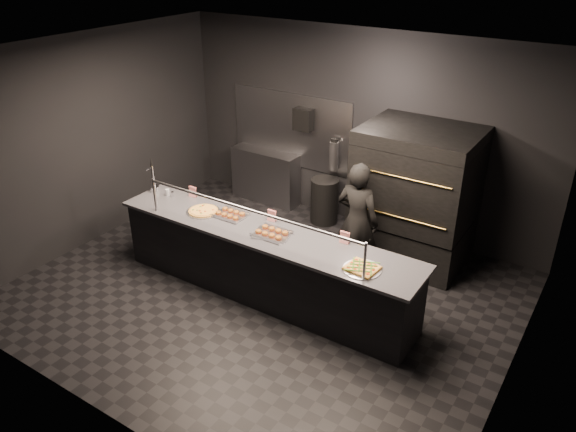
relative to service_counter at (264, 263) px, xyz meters
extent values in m
plane|color=black|center=(0.00, 0.00, -0.46)|extent=(6.00, 6.00, 0.00)
plane|color=black|center=(0.00, 0.00, 2.54)|extent=(6.00, 6.00, 0.00)
cube|color=black|center=(0.00, 2.50, 1.04)|extent=(6.00, 0.04, 3.00)
cube|color=black|center=(0.00, -2.50, 1.04)|extent=(6.00, 0.04, 3.00)
cube|color=black|center=(-3.00, 0.00, 1.04)|extent=(0.04, 5.00, 3.00)
cube|color=black|center=(3.00, 0.00, 1.04)|extent=(0.04, 5.00, 3.00)
cube|color=#99999E|center=(-1.20, 2.48, 0.84)|extent=(2.20, 0.02, 1.20)
cube|color=black|center=(0.00, 0.00, -0.02)|extent=(4.00, 0.70, 0.88)
cube|color=#343338|center=(0.00, 0.00, 0.44)|extent=(4.10, 0.78, 0.04)
cylinder|color=#99999E|center=(-1.50, -0.30, 0.68)|extent=(0.03, 0.03, 0.45)
cylinder|color=#99999E|center=(1.50, -0.30, 0.68)|extent=(0.03, 0.03, 0.45)
cylinder|color=#99999E|center=(0.00, -0.30, 0.88)|extent=(3.00, 0.04, 0.04)
cube|color=black|center=(1.20, 1.90, -0.16)|extent=(1.50, 1.15, 0.60)
cube|color=black|center=(1.20, 1.90, 0.44)|extent=(1.50, 1.20, 0.55)
cube|color=black|center=(1.20, 1.90, 0.99)|extent=(1.50, 1.20, 0.55)
cube|color=black|center=(1.20, 1.90, 1.36)|extent=(1.50, 1.20, 0.18)
cylinder|color=gold|center=(1.20, 1.28, 0.44)|extent=(1.30, 0.02, 0.02)
cylinder|color=gold|center=(1.20, 1.28, 0.99)|extent=(1.30, 0.02, 0.02)
cube|color=#99999E|center=(-1.60, 2.32, -0.01)|extent=(1.20, 0.35, 0.90)
cube|color=black|center=(-0.90, 2.39, 1.09)|extent=(0.30, 0.20, 0.35)
cylinder|color=#B2B2B7|center=(-0.35, 2.40, 0.59)|extent=(0.14, 0.14, 0.45)
cube|color=black|center=(-0.35, 2.40, 0.84)|extent=(0.10, 0.06, 0.06)
cylinder|color=silver|center=(-1.95, 0.12, 0.49)|extent=(0.13, 0.13, 0.08)
cylinder|color=silver|center=(-1.95, 0.12, 0.66)|extent=(0.05, 0.05, 0.34)
cylinder|color=silver|center=(-1.95, 0.05, 0.82)|extent=(0.02, 0.09, 0.02)
cone|color=black|center=(-1.95, 0.12, 0.90)|extent=(0.05, 0.05, 0.13)
cylinder|color=silver|center=(-0.95, -0.01, 0.46)|extent=(0.44, 0.44, 0.01)
cylinder|color=gold|center=(-0.95, -0.01, 0.47)|extent=(0.38, 0.38, 0.02)
cylinder|color=#E5A44A|center=(-0.95, -0.01, 0.49)|extent=(0.34, 0.34, 0.01)
cube|color=silver|center=(-0.58, 0.10, 0.47)|extent=(0.41, 0.30, 0.02)
ellipsoid|color=#985820|center=(-0.72, 0.03, 0.50)|extent=(0.07, 0.07, 0.05)
ellipsoid|color=#985820|center=(-0.72, 0.16, 0.50)|extent=(0.07, 0.07, 0.05)
ellipsoid|color=#985820|center=(-0.63, 0.03, 0.50)|extent=(0.07, 0.07, 0.05)
ellipsoid|color=#985820|center=(-0.63, 0.16, 0.50)|extent=(0.07, 0.07, 0.05)
ellipsoid|color=#985820|center=(-0.54, 0.03, 0.50)|extent=(0.07, 0.07, 0.05)
ellipsoid|color=#985820|center=(-0.54, 0.16, 0.50)|extent=(0.07, 0.07, 0.05)
ellipsoid|color=#985820|center=(-0.45, 0.03, 0.50)|extent=(0.07, 0.07, 0.05)
ellipsoid|color=#985820|center=(-0.45, 0.16, 0.50)|extent=(0.07, 0.07, 0.05)
cube|color=silver|center=(0.15, -0.03, 0.47)|extent=(0.49, 0.41, 0.02)
ellipsoid|color=#985820|center=(0.00, -0.10, 0.50)|extent=(0.08, 0.08, 0.05)
ellipsoid|color=#985820|center=(0.00, 0.04, 0.50)|extent=(0.08, 0.08, 0.05)
ellipsoid|color=#985820|center=(0.10, -0.10, 0.50)|extent=(0.08, 0.08, 0.05)
ellipsoid|color=#985820|center=(0.10, 0.04, 0.50)|extent=(0.08, 0.08, 0.05)
ellipsoid|color=#985820|center=(0.19, -0.10, 0.50)|extent=(0.08, 0.08, 0.05)
ellipsoid|color=#985820|center=(0.19, 0.04, 0.50)|extent=(0.08, 0.08, 0.05)
ellipsoid|color=#985820|center=(0.29, -0.10, 0.50)|extent=(0.08, 0.08, 0.05)
ellipsoid|color=#985820|center=(0.29, 0.04, 0.50)|extent=(0.08, 0.08, 0.05)
cylinder|color=silver|center=(1.40, -0.13, 0.46)|extent=(0.42, 0.42, 0.01)
cube|color=gold|center=(1.40, -0.13, 0.48)|extent=(0.36, 0.33, 0.02)
cube|color=#E5A44A|center=(1.40, -0.13, 0.49)|extent=(0.34, 0.31, 0.01)
cube|color=#488724|center=(1.40, -0.13, 0.50)|extent=(0.32, 0.29, 0.01)
cylinder|color=silver|center=(-1.70, 0.12, 0.50)|extent=(0.06, 0.06, 0.09)
cylinder|color=silver|center=(-1.61, 0.12, 0.49)|extent=(0.04, 0.04, 0.07)
cube|color=white|center=(-1.38, 0.28, 0.53)|extent=(0.12, 0.04, 0.15)
cube|color=white|center=(-0.06, 0.28, 0.53)|extent=(0.12, 0.04, 0.15)
cube|color=white|center=(0.97, 0.28, 0.53)|extent=(0.12, 0.04, 0.15)
cylinder|color=black|center=(-0.36, 2.17, -0.10)|extent=(0.44, 0.44, 0.73)
imported|color=black|center=(0.76, 1.05, 0.35)|extent=(0.61, 0.41, 1.62)
camera|label=1|loc=(3.52, -4.86, 3.73)|focal=35.00mm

